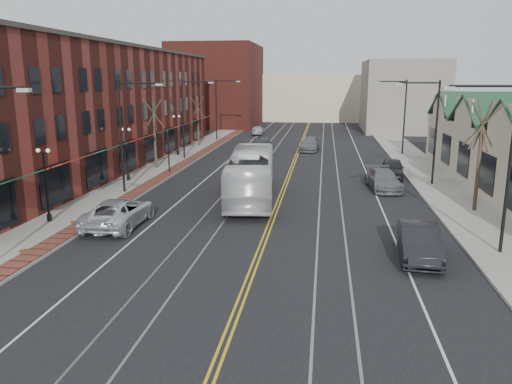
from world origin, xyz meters
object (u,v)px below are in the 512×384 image
(parked_car_b, at_px, (419,242))
(parked_car_a, at_px, (420,246))
(transit_bus, at_px, (251,175))
(parked_suv, at_px, (119,213))
(parked_car_d, at_px, (392,168))
(parked_car_c, at_px, (383,180))

(parked_car_b, bearing_deg, parked_car_a, -86.05)
(transit_bus, xyz_separation_m, parked_suv, (-6.53, -7.59, -0.92))
(transit_bus, bearing_deg, parked_suv, 43.60)
(parked_car_d, bearing_deg, parked_suv, -128.32)
(parked_suv, height_order, parked_car_d, parked_suv)
(parked_suv, relative_size, parked_car_c, 1.12)
(parked_suv, relative_size, parked_car_a, 1.40)
(parked_car_b, height_order, parked_car_c, parked_car_b)
(parked_car_a, bearing_deg, transit_bus, 131.12)
(parked_car_b, distance_m, parked_car_d, 19.90)
(transit_bus, distance_m, parked_car_d, 14.15)
(parked_car_c, height_order, parked_car_d, parked_car_d)
(transit_bus, height_order, parked_suv, transit_bus)
(transit_bus, relative_size, parked_car_a, 2.97)
(transit_bus, bearing_deg, parked_car_c, -160.85)
(transit_bus, relative_size, parked_car_b, 2.49)
(transit_bus, distance_m, parked_car_c, 10.51)
(transit_bus, height_order, parked_car_c, transit_bus)
(parked_car_a, height_order, parked_car_b, parked_car_b)
(parked_car_c, bearing_deg, parked_car_b, -95.77)
(transit_bus, bearing_deg, parked_car_a, 125.35)
(parked_car_a, distance_m, parked_car_d, 20.12)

